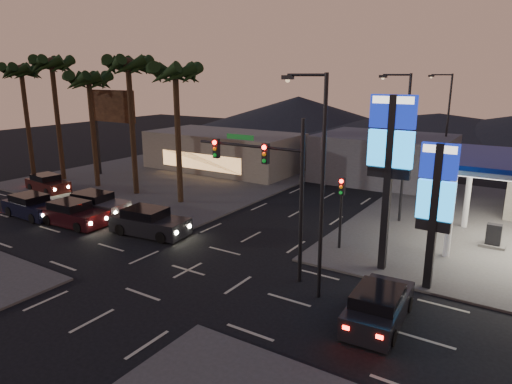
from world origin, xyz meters
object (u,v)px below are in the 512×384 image
Objects in this scene: car_lane_a_rear at (32,206)px; car_lane_b_front at (96,205)px; traffic_signal_mast at (270,174)px; car_lane_a_mid at (73,214)px; suv_station at (378,307)px; car_lane_a_front at (149,222)px; pylon_sign_tall at (390,149)px; car_lane_b_rear at (48,184)px; car_lane_b_mid at (93,202)px; pylon_sign_short at (436,195)px.

car_lane_b_front reaches higher than car_lane_a_rear.
traffic_signal_mast reaches higher than car_lane_a_mid.
car_lane_a_rear is 25.69m from suv_station.
pylon_sign_tall is at bearing 10.12° from car_lane_a_front.
suv_station reaches higher than car_lane_b_rear.
car_lane_b_mid is at bearing 49.96° from car_lane_a_rear.
car_lane_b_rear is at bearing 168.66° from car_lane_a_front.
car_lane_a_front is 1.13× the size of suv_station.
car_lane_a_mid is 10.81m from car_lane_b_rear.
car_lane_b_rear is (-9.80, 4.56, -0.06)m from car_lane_a_mid.
car_lane_a_rear is (-24.17, -4.38, -5.66)m from pylon_sign_tall.
pylon_sign_short is 24.31m from car_lane_b_mid.
car_lane_b_front is at bearing -13.66° from car_lane_b_rear.
pylon_sign_tall reaches higher than suv_station.
suv_station is at bearing -10.45° from car_lane_b_rear.
car_lane_b_front is at bearing -28.60° from car_lane_b_mid.
car_lane_a_mid reaches higher than car_lane_b_mid.
car_lane_a_rear is 4.18m from car_lane_b_mid.
car_lane_a_rear is at bearing -41.20° from car_lane_b_rear.
car_lane_b_rear is (-15.55, 3.12, -0.09)m from car_lane_a_front.
pylon_sign_tall is at bearing 106.12° from suv_station.
pylon_sign_short is 5.85m from suv_station.
pylon_sign_short is at bearing 7.22° from car_lane_a_rear.
suv_station is at bearing -103.32° from pylon_sign_short.
car_lane_b_rear is at bearing 170.76° from traffic_signal_mast.
car_lane_b_mid is (-1.46, 2.82, -0.07)m from car_lane_a_mid.
car_lane_a_mid is 4.17m from car_lane_a_rear.
car_lane_a_front is at bearing 174.23° from traffic_signal_mast.
traffic_signal_mast is 1.59× the size of car_lane_a_mid.
car_lane_a_front is (-16.78, -1.55, -3.87)m from pylon_sign_short.
pylon_sign_short is 7.69m from traffic_signal_mast.
car_lane_a_mid is 21.56m from suv_station.
pylon_sign_short is 23.38m from car_lane_b_front.
traffic_signal_mast is 7.89m from suv_station.
suv_station is (1.50, -5.21, -5.68)m from pylon_sign_tall.
car_lane_b_mid is (-21.48, -1.18, -5.71)m from pylon_sign_tall.
traffic_signal_mast is 1.54× the size of car_lane_b_front.
suv_station is at bearing -9.56° from car_lane_a_front.
pylon_sign_short is at bearing -21.80° from pylon_sign_tall.
car_lane_a_mid is at bearing 5.30° from car_lane_a_rear.
car_lane_a_front is at bearing -10.78° from car_lane_b_mid.
suv_station is at bearing -15.18° from traffic_signal_mast.
car_lane_a_mid is 1.07× the size of car_lane_b_rear.
pylon_sign_short is 1.43× the size of car_lane_a_rear.
pylon_sign_short reaches higher than car_lane_b_mid.
car_lane_a_front is at bearing 170.44° from suv_station.
pylon_sign_short is at bearing -2.78° from car_lane_b_rear.
pylon_sign_tall reaches higher than car_lane_b_rear.
car_lane_a_front is 10.06m from car_lane_a_rear.
traffic_signal_mast is at bearing -160.87° from pylon_sign_short.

